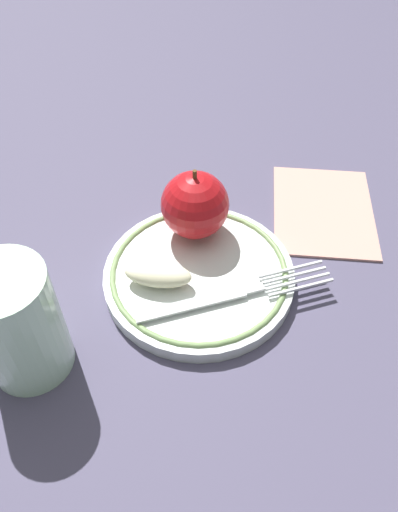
{
  "coord_description": "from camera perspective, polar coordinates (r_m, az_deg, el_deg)",
  "views": [
    {
      "loc": [
        -0.32,
        0.01,
        0.4
      ],
      "look_at": [
        -0.0,
        0.01,
        0.04
      ],
      "focal_mm": 35.0,
      "sensor_mm": 36.0,
      "label": 1
    }
  ],
  "objects": [
    {
      "name": "drinking_glass",
      "position": [
        0.43,
        -20.06,
        -7.32
      ],
      "size": [
        0.07,
        0.07,
        0.11
      ],
      "primitive_type": "cylinder",
      "color": "silver",
      "rests_on": "ground_plane"
    },
    {
      "name": "apple_red_whole",
      "position": [
        0.51,
        -0.46,
        5.86
      ],
      "size": [
        0.07,
        0.07,
        0.08
      ],
      "color": "#B51319",
      "rests_on": "plate"
    },
    {
      "name": "napkin_folded",
      "position": [
        0.6,
        14.03,
        5.17
      ],
      "size": [
        0.16,
        0.13,
        0.01
      ],
      "primitive_type": "cube",
      "rotation": [
        0.0,
        0.0,
        -0.09
      ],
      "color": "tan",
      "rests_on": "ground_plane"
    },
    {
      "name": "plate",
      "position": [
        0.5,
        -0.0,
        -2.17
      ],
      "size": [
        0.19,
        0.19,
        0.02
      ],
      "color": "silver",
      "rests_on": "ground_plane"
    },
    {
      "name": "apple_slice_front",
      "position": [
        0.48,
        -4.7,
        -2.09
      ],
      "size": [
        0.04,
        0.07,
        0.02
      ],
      "primitive_type": "ellipsoid",
      "rotation": [
        0.0,
        0.0,
        1.43
      ],
      "color": "#F1E9BE",
      "rests_on": "plate"
    },
    {
      "name": "fork",
      "position": [
        0.47,
        3.52,
        -4.46
      ],
      "size": [
        0.08,
        0.19,
        0.0
      ],
      "rotation": [
        0.0,
        0.0,
        5.02
      ],
      "color": "silver",
      "rests_on": "plate"
    },
    {
      "name": "ground_plane",
      "position": [
        0.51,
        1.17,
        -2.85
      ],
      "size": [
        2.0,
        2.0,
        0.0
      ],
      "primitive_type": "plane",
      "color": "#4A455E"
    }
  ]
}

